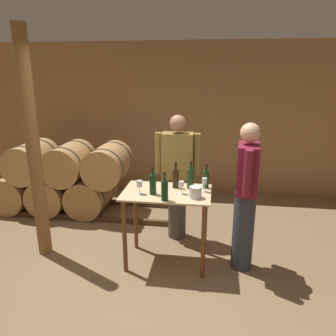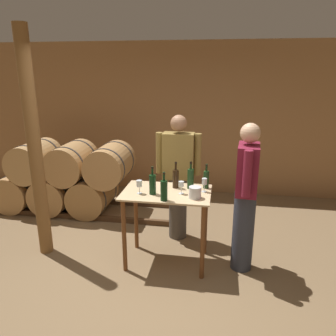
# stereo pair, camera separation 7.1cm
# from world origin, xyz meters

# --- Properties ---
(ground_plane) EXTENTS (14.00, 14.00, 0.00)m
(ground_plane) POSITION_xyz_m (0.00, 0.00, 0.00)
(ground_plane) COLOR brown
(back_wall) EXTENTS (8.40, 0.05, 2.70)m
(back_wall) POSITION_xyz_m (0.00, 2.90, 1.35)
(back_wall) COLOR #996B42
(back_wall) RESTS_ON ground_plane
(barrel_rack) EXTENTS (3.91, 0.82, 1.13)m
(barrel_rack) POSITION_xyz_m (-1.77, 1.68, 0.55)
(barrel_rack) COLOR #4C331E
(barrel_rack) RESTS_ON ground_plane
(tasting_table) EXTENTS (1.00, 0.64, 0.90)m
(tasting_table) POSITION_xyz_m (0.12, 0.43, 0.71)
(tasting_table) COLOR #D1B284
(tasting_table) RESTS_ON ground_plane
(wooden_post) EXTENTS (0.16, 0.16, 2.70)m
(wooden_post) POSITION_xyz_m (-1.44, 0.41, 1.35)
(wooden_post) COLOR brown
(wooden_post) RESTS_ON ground_plane
(wine_bottle_far_left) EXTENTS (0.08, 0.08, 0.32)m
(wine_bottle_far_left) POSITION_xyz_m (-0.02, 0.33, 1.02)
(wine_bottle_far_left) COLOR black
(wine_bottle_far_left) RESTS_ON tasting_table
(wine_bottle_left) EXTENTS (0.08, 0.08, 0.31)m
(wine_bottle_left) POSITION_xyz_m (0.13, 0.17, 1.02)
(wine_bottle_left) COLOR black
(wine_bottle_left) RESTS_ON tasting_table
(wine_bottle_center) EXTENTS (0.07, 0.07, 0.31)m
(wine_bottle_center) POSITION_xyz_m (0.20, 0.58, 1.02)
(wine_bottle_center) COLOR black
(wine_bottle_center) RESTS_ON tasting_table
(wine_bottle_right) EXTENTS (0.08, 0.08, 0.32)m
(wine_bottle_right) POSITION_xyz_m (0.37, 0.58, 1.02)
(wine_bottle_right) COLOR #193819
(wine_bottle_right) RESTS_ON tasting_table
(wine_bottle_far_right) EXTENTS (0.07, 0.07, 0.29)m
(wine_bottle_far_right) POSITION_xyz_m (0.55, 0.62, 1.01)
(wine_bottle_far_right) COLOR #193819
(wine_bottle_far_right) RESTS_ON tasting_table
(wine_glass_near_left) EXTENTS (0.06, 0.06, 0.15)m
(wine_glass_near_left) POSITION_xyz_m (-0.17, 0.32, 1.01)
(wine_glass_near_left) COLOR silver
(wine_glass_near_left) RESTS_ON tasting_table
(wine_glass_near_center) EXTENTS (0.06, 0.06, 0.14)m
(wine_glass_near_center) POSITION_xyz_m (0.29, 0.39, 1.01)
(wine_glass_near_center) COLOR silver
(wine_glass_near_center) RESTS_ON tasting_table
(wine_glass_near_right) EXTENTS (0.06, 0.06, 0.16)m
(wine_glass_near_right) POSITION_xyz_m (0.54, 0.49, 1.01)
(wine_glass_near_right) COLOR silver
(wine_glass_near_right) RESTS_ON tasting_table
(ice_bucket) EXTENTS (0.13, 0.13, 0.13)m
(ice_bucket) POSITION_xyz_m (0.45, 0.29, 0.96)
(ice_bucket) COLOR silver
(ice_bucket) RESTS_ON tasting_table
(person_host) EXTENTS (0.25, 0.59, 1.70)m
(person_host) POSITION_xyz_m (0.99, 0.45, 0.90)
(person_host) COLOR #333847
(person_host) RESTS_ON ground_plane
(person_visitor_with_scarf) EXTENTS (0.59, 0.24, 1.68)m
(person_visitor_with_scarf) POSITION_xyz_m (0.16, 1.07, 0.89)
(person_visitor_with_scarf) COLOR #4C4742
(person_visitor_with_scarf) RESTS_ON ground_plane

